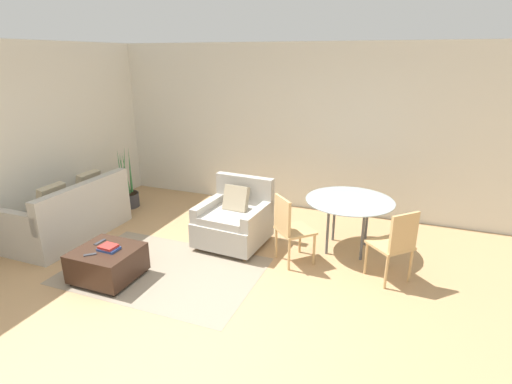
# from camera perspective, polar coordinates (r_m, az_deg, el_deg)

# --- Properties ---
(ground_plane) EXTENTS (20.00, 20.00, 0.00)m
(ground_plane) POSITION_cam_1_polar(r_m,az_deg,el_deg) (4.32, -8.97, -17.39)
(ground_plane) COLOR tan
(wall_back) EXTENTS (12.00, 0.06, 2.75)m
(wall_back) POSITION_cam_1_polar(r_m,az_deg,el_deg) (6.81, 5.29, 9.00)
(wall_back) COLOR beige
(wall_back) RESTS_ON ground_plane
(wall_left) EXTENTS (0.06, 12.00, 2.75)m
(wall_left) POSITION_cam_1_polar(r_m,az_deg,el_deg) (6.86, -27.15, 7.07)
(wall_left) COLOR beige
(wall_left) RESTS_ON ground_plane
(area_rug) EXTENTS (2.37, 1.58, 0.01)m
(area_rug) POSITION_cam_1_polar(r_m,az_deg,el_deg) (5.20, -13.06, -10.86)
(area_rug) COLOR gray
(area_rug) RESTS_ON ground_plane
(couch) EXTENTS (0.90, 1.71, 0.89)m
(couch) POSITION_cam_1_polar(r_m,az_deg,el_deg) (6.45, -24.99, -3.27)
(couch) COLOR #B2ADA3
(couch) RESTS_ON ground_plane
(armchair) EXTENTS (0.94, 0.94, 0.91)m
(armchair) POSITION_cam_1_polar(r_m,az_deg,el_deg) (5.62, -3.12, -4.07)
(armchair) COLOR #B2ADA3
(armchair) RESTS_ON ground_plane
(ottoman) EXTENTS (0.71, 0.67, 0.39)m
(ottoman) POSITION_cam_1_polar(r_m,az_deg,el_deg) (5.13, -20.44, -9.41)
(ottoman) COLOR #382319
(ottoman) RESTS_ON ground_plane
(book_stack) EXTENTS (0.23, 0.17, 0.06)m
(book_stack) POSITION_cam_1_polar(r_m,az_deg,el_deg) (5.01, -20.31, -7.49)
(book_stack) COLOR #2D478C
(book_stack) RESTS_ON ottoman
(tv_remote_primary) EXTENTS (0.05, 0.17, 0.01)m
(tv_remote_primary) POSITION_cam_1_polar(r_m,az_deg,el_deg) (5.25, -21.39, -6.66)
(tv_remote_primary) COLOR #333338
(tv_remote_primary) RESTS_ON ottoman
(tv_remote_secondary) EXTENTS (0.13, 0.12, 0.01)m
(tv_remote_secondary) POSITION_cam_1_polar(r_m,az_deg,el_deg) (4.98, -22.62, -8.24)
(tv_remote_secondary) COLOR #333338
(tv_remote_secondary) RESTS_ON ottoman
(potted_plant) EXTENTS (0.42, 0.42, 1.07)m
(potted_plant) POSITION_cam_1_polar(r_m,az_deg,el_deg) (7.39, -18.00, -0.40)
(potted_plant) COLOR #333338
(potted_plant) RESTS_ON ground_plane
(dining_table) EXTENTS (1.16, 1.16, 0.73)m
(dining_table) POSITION_cam_1_polar(r_m,az_deg,el_deg) (5.46, 13.19, -1.83)
(dining_table) COLOR #99A8AD
(dining_table) RESTS_ON ground_plane
(dining_chair_near_left) EXTENTS (0.59, 0.59, 0.90)m
(dining_chair_near_left) POSITION_cam_1_polar(r_m,az_deg,el_deg) (5.05, 4.78, -4.79)
(dining_chair_near_left) COLOR tan
(dining_chair_near_left) RESTS_ON ground_plane
(dining_chair_near_right) EXTENTS (0.59, 0.59, 0.90)m
(dining_chair_near_right) POSITION_cam_1_polar(r_m,az_deg,el_deg) (4.89, 19.36, -6.72)
(dining_chair_near_right) COLOR tan
(dining_chair_near_right) RESTS_ON ground_plane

